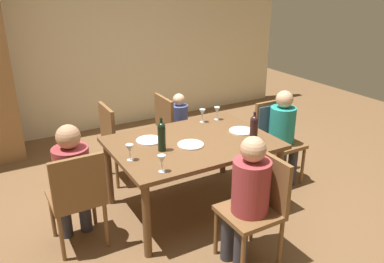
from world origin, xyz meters
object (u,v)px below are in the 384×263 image
chair_near (258,202)px  dining_table (192,149)px  chair_right_end (274,130)px  dinner_plate_guest_right (241,131)px  person_woman_host (248,193)px  chair_far_right (173,126)px  handbag (154,162)px  wine_glass_near_left (162,160)px  chair_left_end (77,194)px  chair_far_left (118,137)px  wine_glass_far (202,113)px  person_child_small (181,123)px  wine_bottle_dark_red (162,136)px  wine_glass_centre (130,149)px  wine_glass_near_right (217,111)px  dinner_plate_host (191,145)px  dinner_plate_guest_left (149,140)px  person_man_bearded (283,131)px  wine_bottle_tall_green (254,128)px  person_man_guest (73,176)px

chair_near → dining_table: bearing=5.3°
chair_right_end → dinner_plate_guest_right: chair_right_end is taller
chair_near → person_woman_host: (-0.11, 0.00, 0.12)m
dining_table → chair_far_right: bearing=74.3°
handbag → dinner_plate_guest_right: bearing=-59.7°
wine_glass_near_left → handbag: size_ratio=0.53×
wine_glass_near_left → chair_left_end: bearing=150.9°
chair_far_left → wine_glass_far: bearing=56.4°
person_woman_host → wine_glass_near_left: size_ratio=7.55×
chair_near → chair_far_right: 1.88m
person_child_small → wine_glass_far: 0.60m
wine_bottle_dark_red → wine_glass_near_left: wine_bottle_dark_red is taller
person_woman_host → wine_glass_centre: (-0.65, 0.83, 0.20)m
dining_table → wine_glass_near_right: size_ratio=10.45×
chair_right_end → wine_glass_near_left: bearing=18.3°
chair_right_end → handbag: 1.50m
wine_glass_near_right → chair_right_end: bearing=-23.7°
wine_glass_centre → dinner_plate_host: 0.62m
dining_table → dinner_plate_guest_left: bearing=150.3°
chair_far_right → person_man_bearded: size_ratio=0.84×
person_woman_host → dinner_plate_host: 0.86m
person_man_bearded → wine_bottle_tall_green: person_man_bearded is taller
dining_table → wine_glass_near_left: (-0.53, -0.44, 0.19)m
person_man_guest → wine_glass_centre: (0.48, -0.13, 0.20)m
chair_near → chair_far_left: same height
chair_near → handbag: bearing=2.7°
chair_far_left → dinner_plate_host: bearing=20.1°
dining_table → wine_bottle_tall_green: 0.64m
chair_far_right → wine_bottle_tall_green: wine_bottle_tall_green is taller
wine_bottle_tall_green → dinner_plate_guest_left: (-0.89, 0.49, -0.13)m
dining_table → chair_far_left: chair_far_left is taller
chair_right_end → person_man_guest: size_ratio=0.82×
dinner_plate_guest_left → wine_glass_near_right: bearing=11.7°
wine_bottle_tall_green → wine_bottle_dark_red: bearing=165.5°
wine_glass_centre → wine_glass_far: bearing=26.2°
person_man_bearded → wine_glass_far: bearing=-28.5°
chair_near → wine_glass_centre: (-0.77, 0.83, 0.32)m
person_man_bearded → dinner_plate_guest_right: person_man_bearded is taller
person_child_small → dining_table: bearing=-21.8°
person_woman_host → wine_bottle_tall_green: person_woman_host is taller
person_woman_host → wine_glass_near_right: size_ratio=7.55×
chair_far_right → wine_glass_near_right: chair_far_right is taller
person_man_bearded → wine_bottle_dark_red: 1.53m
chair_far_left → person_man_bearded: person_man_bearded is taller
chair_left_end → wine_bottle_dark_red: size_ratio=2.87×
wine_glass_far → handbag: bearing=124.3°
wine_glass_near_left → person_man_bearded: bearing=13.7°
chair_far_right → chair_far_left: 0.70m
wine_bottle_tall_green → dining_table: bearing=151.7°
chair_near → person_child_small: size_ratio=0.98×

